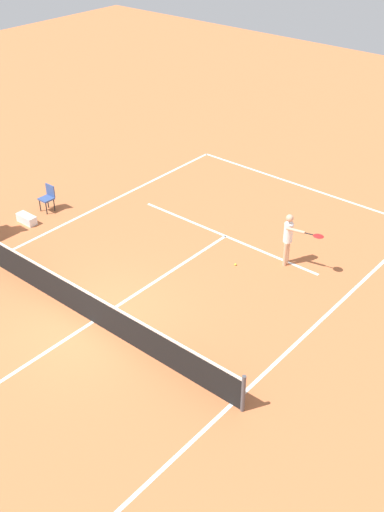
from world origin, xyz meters
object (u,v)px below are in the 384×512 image
tennis_ball (235,265)px  courtside_chair_mid (48,197)px  player_serving (290,236)px  equipment_bag (27,219)px

tennis_ball → courtside_chair_mid: courtside_chair_mid is taller
player_serving → equipment_bag: size_ratio=2.29×
courtside_chair_mid → equipment_bag: size_ratio=1.25×
player_serving → equipment_bag: (8.31, 3.59, -0.89)m
player_serving → courtside_chair_mid: bearing=-85.4°
courtside_chair_mid → tennis_ball: bearing=-169.0°
player_serving → courtside_chair_mid: (8.44, 2.50, -0.50)m
courtside_chair_mid → equipment_bag: (-0.13, 1.09, -0.38)m
tennis_ball → equipment_bag: size_ratio=0.09×
tennis_ball → equipment_bag: bearing=19.3°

